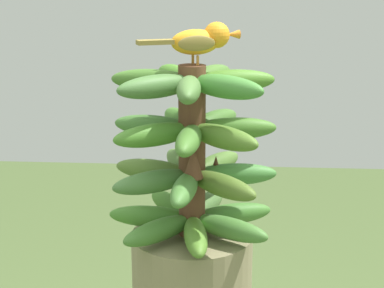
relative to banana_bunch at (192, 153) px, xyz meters
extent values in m
cylinder|color=brown|center=(0.00, 0.00, 0.00)|extent=(0.05, 0.05, 0.33)
ellipsoid|color=#41732D|center=(0.06, -0.06, -0.13)|extent=(0.14, 0.14, 0.04)
ellipsoid|color=#4F7D29|center=(0.08, 0.01, -0.13)|extent=(0.16, 0.06, 0.04)
ellipsoid|color=#467A32|center=(0.04, 0.07, -0.13)|extent=(0.12, 0.16, 0.04)
ellipsoid|color=#41772D|center=(-0.03, 0.08, -0.13)|extent=(0.10, 0.16, 0.04)
ellipsoid|color=#476C34|center=(-0.08, 0.02, -0.13)|extent=(0.16, 0.09, 0.04)
ellipsoid|color=#3F7524|center=(-0.07, -0.05, -0.13)|extent=(0.16, 0.12, 0.04)
ellipsoid|color=#427A29|center=(-0.01, -0.08, -0.13)|extent=(0.05, 0.16, 0.04)
ellipsoid|color=#4E732F|center=(-0.07, 0.04, -0.04)|extent=(0.16, 0.12, 0.04)
ellipsoid|color=#4F7333|center=(-0.08, -0.03, -0.04)|extent=(0.16, 0.09, 0.04)
ellipsoid|color=#4D6C2A|center=(-0.03, -0.08, -0.04)|extent=(0.09, 0.16, 0.04)
ellipsoid|color=#446E35|center=(0.04, -0.07, -0.04)|extent=(0.12, 0.16, 0.04)
ellipsoid|color=#467934|center=(0.08, -0.01, -0.04)|extent=(0.16, 0.06, 0.04)
ellipsoid|color=#506D28|center=(0.06, 0.06, -0.04)|extent=(0.14, 0.14, 0.04)
ellipsoid|color=#417D36|center=(-0.01, 0.08, -0.04)|extent=(0.06, 0.16, 0.04)
ellipsoid|color=#437427|center=(-0.01, 0.08, 0.04)|extent=(0.07, 0.16, 0.04)
ellipsoid|color=#43712C|center=(-0.07, 0.04, 0.04)|extent=(0.16, 0.11, 0.04)
ellipsoid|color=#457C2C|center=(-0.07, -0.03, 0.04)|extent=(0.16, 0.10, 0.04)
ellipsoid|color=#3E6E2D|center=(-0.02, -0.08, 0.04)|extent=(0.08, 0.17, 0.04)
ellipsoid|color=#447C27|center=(0.04, -0.06, 0.04)|extent=(0.13, 0.15, 0.04)
ellipsoid|color=#46772D|center=(0.08, -0.01, 0.04)|extent=(0.16, 0.05, 0.04)
ellipsoid|color=#507629|center=(0.05, 0.06, 0.04)|extent=(0.14, 0.15, 0.04)
ellipsoid|color=#436F29|center=(-0.07, 0.03, 0.13)|extent=(0.16, 0.10, 0.04)
ellipsoid|color=#427B24|center=(-0.07, -0.04, 0.13)|extent=(0.16, 0.11, 0.04)
ellipsoid|color=#406F26|center=(-0.01, -0.07, 0.13)|extent=(0.07, 0.16, 0.04)
ellipsoid|color=#446F35|center=(0.05, -0.06, 0.13)|extent=(0.14, 0.15, 0.04)
ellipsoid|color=#487234|center=(0.08, 0.00, 0.13)|extent=(0.16, 0.05, 0.04)
ellipsoid|color=#3F7F31|center=(0.04, 0.06, 0.13)|extent=(0.13, 0.15, 0.04)
ellipsoid|color=#477B26|center=(-0.02, 0.07, 0.13)|extent=(0.08, 0.17, 0.04)
cone|color=#4C2D1E|center=(-0.01, 0.04, -0.04)|extent=(0.04, 0.04, 0.06)
cone|color=brown|center=(0.04, 0.01, 0.00)|extent=(0.04, 0.04, 0.06)
cylinder|color=#C68933|center=(0.00, 0.01, 0.17)|extent=(0.01, 0.01, 0.02)
cylinder|color=#C68933|center=(-0.02, 0.00, 0.17)|extent=(0.00, 0.01, 0.02)
ellipsoid|color=orange|center=(-0.01, 0.00, 0.20)|extent=(0.07, 0.10, 0.05)
ellipsoid|color=olive|center=(0.01, 0.01, 0.20)|extent=(0.03, 0.07, 0.03)
ellipsoid|color=olive|center=(-0.03, -0.01, 0.20)|extent=(0.03, 0.07, 0.03)
cube|color=olive|center=(0.02, -0.06, 0.21)|extent=(0.05, 0.07, 0.01)
sphere|color=orange|center=(-0.02, 0.04, 0.21)|extent=(0.05, 0.05, 0.05)
sphere|color=black|center=(-0.04, 0.04, 0.22)|extent=(0.01, 0.01, 0.01)
cone|color=orange|center=(-0.04, 0.07, 0.21)|extent=(0.03, 0.03, 0.02)
camera|label=1|loc=(1.10, 0.08, 0.32)|focal=57.96mm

